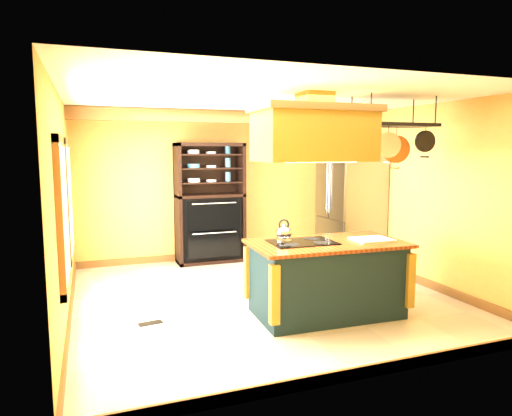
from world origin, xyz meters
TOP-DOWN VIEW (x-y plane):
  - floor at (0.00, 0.00)m, footprint 5.00×5.00m
  - ceiling at (0.00, 0.00)m, footprint 5.00×5.00m
  - wall_back at (0.00, 2.50)m, footprint 5.00×0.02m
  - wall_front at (0.00, -2.50)m, footprint 5.00×0.02m
  - wall_left at (-2.50, 0.00)m, footprint 0.02×5.00m
  - wall_right at (2.50, 0.00)m, footprint 0.02×5.00m
  - ceiling_beam at (0.00, 1.70)m, footprint 5.00×0.15m
  - window_near at (-2.47, -0.80)m, footprint 0.06×1.06m
  - window_far at (-2.47, 0.60)m, footprint 0.06×1.06m
  - kitchen_island at (0.51, -0.93)m, footprint 1.91×1.10m
  - range_hood at (0.31, -0.93)m, footprint 1.43×0.81m
  - pot_rack at (1.41, -0.93)m, footprint 1.11×0.52m
  - refrigerator at (2.06, 1.06)m, footprint 0.85×1.00m
  - hutch at (-0.16, 2.27)m, footprint 1.22×0.56m
  - floor_register at (-1.59, -0.50)m, footprint 0.29×0.16m

SIDE VIEW (x-z plane):
  - floor at x=0.00m, z-range 0.00..0.00m
  - floor_register at x=-1.59m, z-range 0.00..0.01m
  - kitchen_island at x=0.51m, z-range -0.09..1.02m
  - hutch at x=-0.16m, z-range -0.24..1.93m
  - refrigerator at x=2.06m, z-range -0.02..1.94m
  - wall_back at x=0.00m, z-range 0.00..2.70m
  - wall_front at x=0.00m, z-range 0.00..2.70m
  - wall_left at x=-2.50m, z-range 0.00..2.70m
  - wall_right at x=2.50m, z-range 0.00..2.70m
  - window_near at x=-2.47m, z-range 0.62..2.18m
  - window_far at x=-2.47m, z-range 0.62..2.18m
  - range_hood at x=0.31m, z-range 1.85..2.65m
  - pot_rack at x=1.41m, z-range 1.84..2.67m
  - ceiling_beam at x=0.00m, z-range 2.49..2.69m
  - ceiling at x=0.00m, z-range 2.70..2.70m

